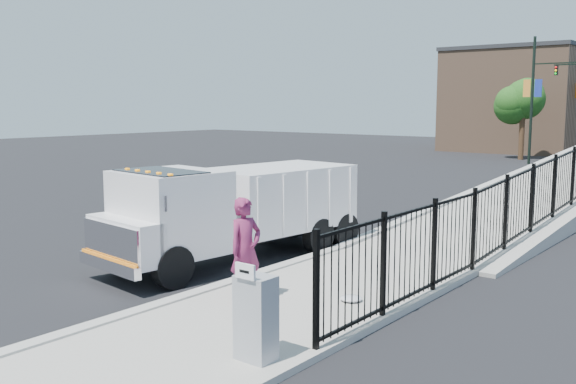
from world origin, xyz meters
The scene contains 13 objects.
ground centered at (0.00, 0.00, 0.00)m, with size 120.00×120.00×0.00m, color black.
sidewalk centered at (1.93, -2.00, 0.06)m, with size 3.55×12.00×0.12m, color #9E998E.
curb centered at (0.00, -2.00, 0.08)m, with size 0.30×12.00×0.16m, color #ADAAA3.
ramp centered at (2.12, 16.00, 0.00)m, with size 3.95×24.00×1.70m, color #9E998E.
iron_fence centered at (3.55, 12.00, 0.90)m, with size 0.10×28.00×1.80m, color black.
truck centered at (-1.57, 1.59, 1.34)m, with size 2.99×7.17×2.38m.
worker centered at (1.09, -0.85, 1.10)m, with size 0.72×0.47×1.96m, color #7F244D.
utility_cabinet centered at (3.10, -2.86, 0.75)m, with size 0.55×0.40×1.25m, color gray.
arrow_sign centered at (3.10, -3.08, 1.48)m, with size 0.35×0.04×0.22m, color white.
debris centered at (2.68, 0.35, 0.17)m, with size 0.43×0.43×0.11m, color silver.
light_pole_0 centered at (-3.95, 32.18, 4.36)m, with size 3.77×0.22×8.00m.
tree_0 centered at (-5.72, 35.02, 3.96)m, with size 2.83×2.83×5.41m.
building centered at (-9.00, 44.00, 4.00)m, with size 10.00×10.00×8.00m, color #8C664C.
Camera 1 is at (8.97, -9.56, 3.80)m, focal length 40.00 mm.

